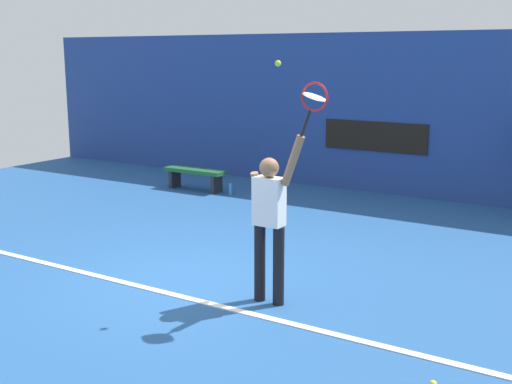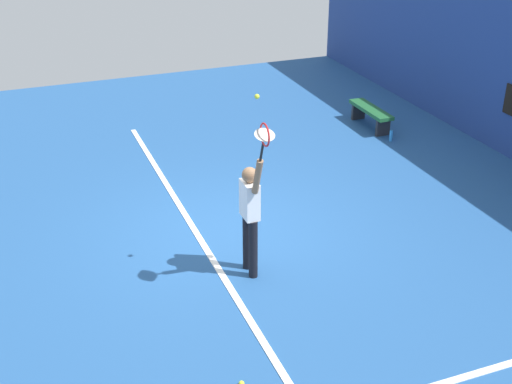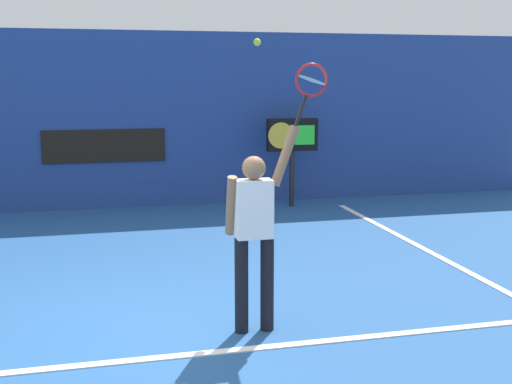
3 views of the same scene
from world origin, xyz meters
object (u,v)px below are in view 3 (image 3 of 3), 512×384
(tennis_player, at_px, (254,228))
(tennis_ball, at_px, (257,42))
(tennis_racket, at_px, (310,84))
(scoreboard_clock, at_px, (292,139))

(tennis_player, height_order, tennis_ball, tennis_ball)
(tennis_racket, relative_size, scoreboard_clock, 0.38)
(tennis_ball, relative_size, scoreboard_clock, 0.04)
(tennis_ball, xyz_separation_m, scoreboard_clock, (2.06, 5.69, -1.43))
(tennis_racket, distance_m, tennis_ball, 0.61)
(tennis_player, bearing_deg, tennis_ball, 61.01)
(tennis_player, distance_m, scoreboard_clock, 6.15)
(tennis_player, height_order, scoreboard_clock, tennis_player)
(scoreboard_clock, bearing_deg, tennis_racket, -105.29)
(tennis_racket, xyz_separation_m, scoreboard_clock, (1.58, 5.77, -1.06))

